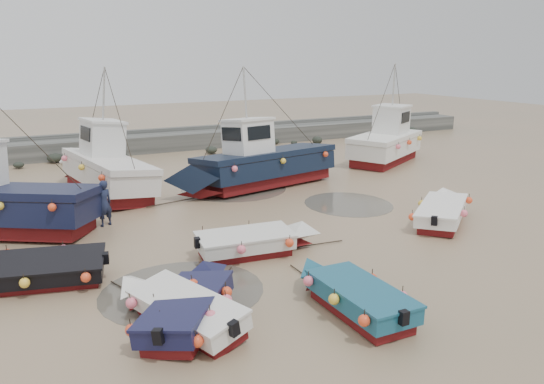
{
  "coord_description": "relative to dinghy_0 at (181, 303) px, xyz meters",
  "views": [
    {
      "loc": [
        -7.69,
        -15.89,
        6.78
      ],
      "look_at": [
        1.66,
        2.66,
        1.4
      ],
      "focal_mm": 35.0,
      "sensor_mm": 36.0,
      "label": 1
    }
  ],
  "objects": [
    {
      "name": "seawall",
      "position": [
        4.2,
        25.61,
        0.08
      ],
      "size": [
        60.0,
        4.92,
        1.5
      ],
      "color": "slate",
      "rests_on": "ground"
    },
    {
      "name": "puddle_a",
      "position": [
        0.58,
        1.82,
        -0.55
      ],
      "size": [
        4.87,
        4.87,
        0.01
      ],
      "primitive_type": "cylinder",
      "color": "#524D42",
      "rests_on": "ground"
    },
    {
      "name": "person",
      "position": [
        -0.33,
        9.26,
        -0.55
      ],
      "size": [
        0.82,
        0.7,
        1.91
      ],
      "primitive_type": "imported",
      "rotation": [
        0.0,
        0.0,
        3.55
      ],
      "color": "#1B223C",
      "rests_on": "ground"
    },
    {
      "name": "dinghy_3",
      "position": [
        12.49,
        3.53,
        -0.01
      ],
      "size": [
        5.55,
        4.65,
        1.43
      ],
      "rotation": [
        0.0,
        0.0,
        -0.9
      ],
      "color": "#650A0C",
      "rests_on": "ground"
    },
    {
      "name": "dinghy_4",
      "position": [
        -3.69,
        4.38,
        -0.01
      ],
      "size": [
        6.55,
        2.88,
        1.43
      ],
      "rotation": [
        0.0,
        0.0,
        1.34
      ],
      "color": "#650A0C",
      "rests_on": "ground"
    },
    {
      "name": "puddle_d",
      "position": [
        6.78,
        12.68,
        -0.55
      ],
      "size": [
        5.48,
        5.48,
        0.01
      ],
      "primitive_type": "cylinder",
      "color": "#524D42",
      "rests_on": "ground"
    },
    {
      "name": "dinghy_2",
      "position": [
        4.39,
        -1.4,
        0.01
      ],
      "size": [
        2.03,
        5.59,
        1.43
      ],
      "rotation": [
        0.0,
        0.0,
        0.01
      ],
      "color": "#650A0C",
      "rests_on": "ground"
    },
    {
      "name": "dinghy_5",
      "position": [
        3.78,
        3.59,
        0.0
      ],
      "size": [
        5.6,
        2.26,
        1.43
      ],
      "rotation": [
        0.0,
        0.0,
        -1.66
      ],
      "color": "#650A0C",
      "rests_on": "ground"
    },
    {
      "name": "cabin_boat_2",
      "position": [
        8.01,
        12.37,
        0.76
      ],
      "size": [
        10.94,
        4.6,
        6.22
      ],
      "rotation": [
        0.0,
        0.0,
        1.78
      ],
      "color": "#650A0C",
      "rests_on": "ground"
    },
    {
      "name": "cabin_boat_1",
      "position": [
        0.54,
        14.96,
        0.78
      ],
      "size": [
        3.85,
        10.39,
        6.22
      ],
      "rotation": [
        0.0,
        0.0,
        0.17
      ],
      "color": "#650A0C",
      "rests_on": "ground"
    },
    {
      "name": "dinghy_0",
      "position": [
        0.0,
        0.0,
        0.0
      ],
      "size": [
        2.61,
        5.62,
        1.43
      ],
      "rotation": [
        0.0,
        0.0,
        0.34
      ],
      "color": "#650A0C",
      "rests_on": "ground"
    },
    {
      "name": "puddle_b",
      "position": [
        10.42,
        7.48,
        -0.55
      ],
      "size": [
        4.02,
        4.02,
        0.01
      ],
      "primitive_type": "cylinder",
      "color": "#524D42",
      "rests_on": "ground"
    },
    {
      "name": "dinghy_1",
      "position": [
        0.34,
        -0.03,
        0.0
      ],
      "size": [
        4.12,
        4.94,
        1.43
      ],
      "rotation": [
        0.0,
        0.0,
        -0.67
      ],
      "color": "#650A0C",
      "rests_on": "ground"
    },
    {
      "name": "ground",
      "position": [
        4.15,
        3.62,
        -0.55
      ],
      "size": [
        120.0,
        120.0,
        0.0
      ],
      "primitive_type": "plane",
      "color": "#9A7A5C",
      "rests_on": "ground"
    },
    {
      "name": "cabin_boat_3",
      "position": [
        18.68,
        14.92,
        0.81
      ],
      "size": [
        8.86,
        6.06,
        6.22
      ],
      "rotation": [
        0.0,
        0.0,
        -1.05
      ],
      "color": "#650A0C",
      "rests_on": "ground"
    }
  ]
}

